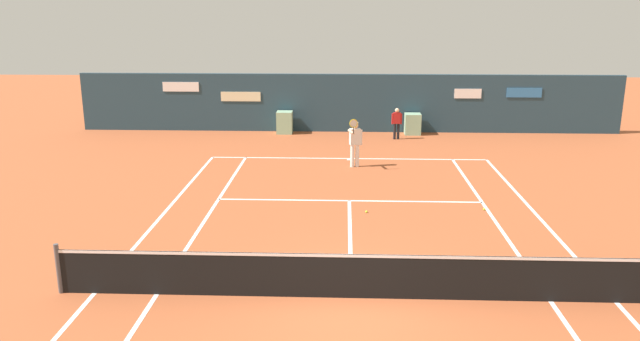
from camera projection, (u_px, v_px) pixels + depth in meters
The scene contains 7 objects.
ground_plane at pixel (351, 285), 13.06m from camera, with size 80.00×80.00×0.01m.
tennis_net at pixel (352, 275), 12.37m from camera, with size 12.10×0.10×1.07m.
sponsor_back_wall at pixel (348, 104), 28.53m from camera, with size 25.00×1.02×2.67m.
player_on_baseline at pixel (355, 140), 22.31m from camera, with size 0.53×0.81×1.88m.
ball_kid_left_post at pixel (397, 121), 27.01m from camera, with size 0.46×0.19×1.38m.
tennis_ball_mid_court at pixel (484, 209), 17.81m from camera, with size 0.07×0.07×0.07m, color #CCE033.
tennis_ball_by_sideline at pixel (366, 212), 17.59m from camera, with size 0.07×0.07×0.07m, color #CCE033.
Camera 1 is at (-0.19, -11.41, 5.76)m, focal length 34.56 mm.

